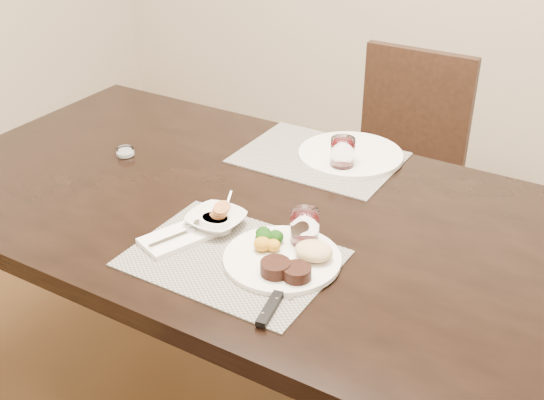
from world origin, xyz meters
The scene contains 13 objects.
dining_table centered at (0.00, 0.00, 0.67)m, with size 2.00×1.00×0.75m.
chair_far centered at (0.00, 0.93, 0.50)m, with size 0.42×0.42×0.90m.
placemat_near centered at (0.03, -0.24, 0.75)m, with size 0.46×0.34×0.00m, color gray.
placemat_far centered at (-0.05, 0.33, 0.75)m, with size 0.46×0.34×0.00m, color gray.
dinner_plate centered at (0.14, -0.19, 0.77)m, with size 0.27×0.27×0.05m.
napkin_fork centered at (-0.13, -0.24, 0.76)m, with size 0.15×0.20×0.02m.
steak_knife centered at (0.20, -0.33, 0.76)m, with size 0.05×0.26×0.01m.
cracker_bowl centered at (-0.08, -0.15, 0.77)m, with size 0.14×0.14×0.06m.
sauce_ramekin centered at (-0.08, -0.16, 0.77)m, with size 0.08×0.13×0.07m.
wine_glass_near centered at (0.14, -0.11, 0.80)m, with size 0.07×0.07×0.09m.
far_plate centered at (0.03, 0.38, 0.76)m, with size 0.31×0.31×0.01m, color white.
wine_glass_far centered at (0.05, 0.29, 0.80)m, with size 0.07×0.07×0.10m.
salt_cellar centered at (-0.55, 0.05, 0.76)m, with size 0.05×0.05×0.02m.
Camera 1 is at (0.77, -1.30, 1.64)m, focal length 45.00 mm.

